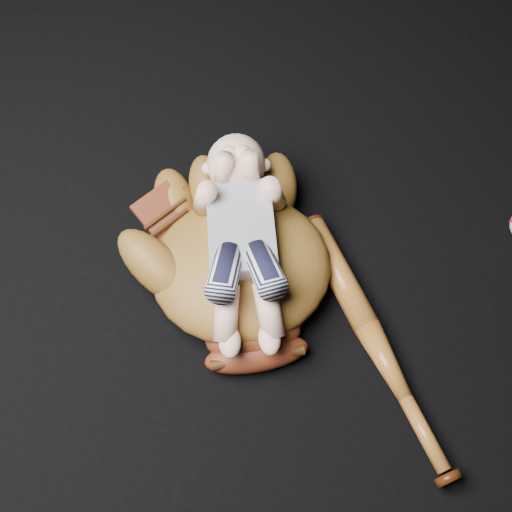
# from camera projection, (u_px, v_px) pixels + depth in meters

# --- Properties ---
(baseball_glove) EXTENTS (0.50, 0.54, 0.14)m
(baseball_glove) POSITION_uv_depth(u_px,v_px,m) (241.00, 262.00, 1.13)
(baseball_glove) COLOR brown
(baseball_glove) RESTS_ON ground
(newborn_baby) EXTENTS (0.24, 0.43, 0.16)m
(newborn_baby) POSITION_uv_depth(u_px,v_px,m) (242.00, 242.00, 1.08)
(newborn_baby) COLOR #E6B094
(newborn_baby) RESTS_ON baseball_glove
(baseball_bat) EXTENTS (0.28, 0.48, 0.05)m
(baseball_bat) POSITION_uv_depth(u_px,v_px,m) (375.00, 342.00, 1.12)
(baseball_bat) COLOR brown
(baseball_bat) RESTS_ON ground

